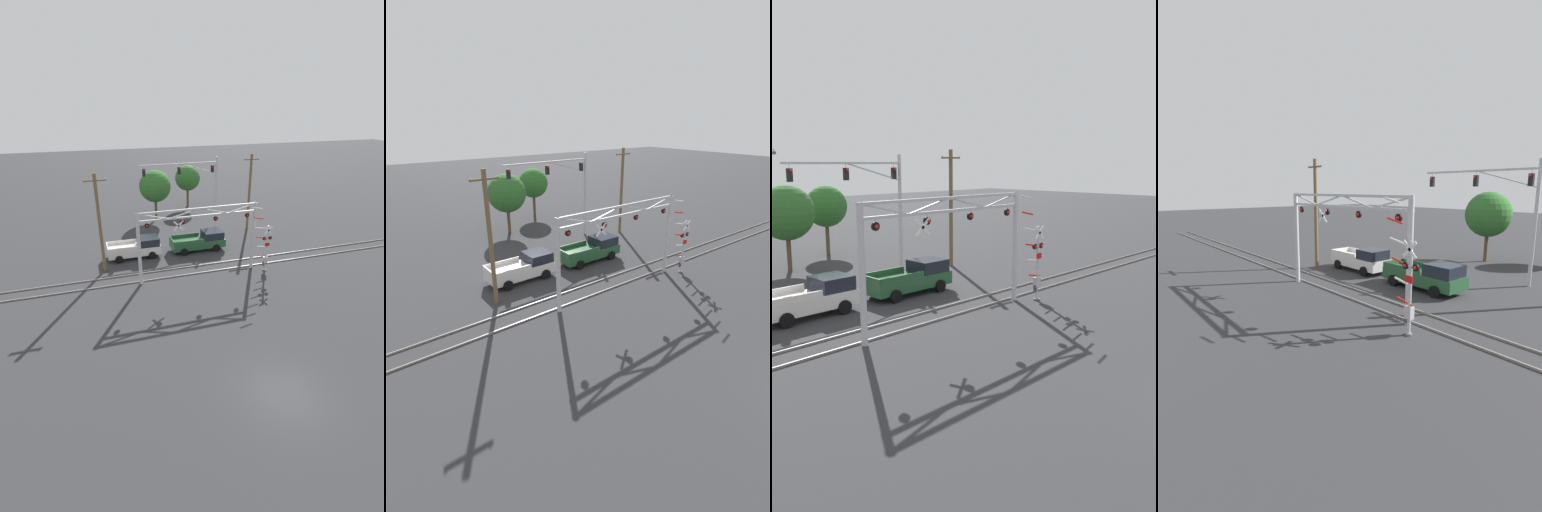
{
  "view_description": "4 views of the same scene",
  "coord_description": "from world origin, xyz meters",
  "views": [
    {
      "loc": [
        -8.55,
        -11.21,
        13.97
      ],
      "look_at": [
        -0.88,
        12.99,
        2.32
      ],
      "focal_mm": 24.0,
      "sensor_mm": 36.0,
      "label": 1
    },
    {
      "loc": [
        -15.39,
        -1.79,
        11.34
      ],
      "look_at": [
        -2.16,
        15.65,
        2.47
      ],
      "focal_mm": 24.0,
      "sensor_mm": 36.0,
      "label": 2
    },
    {
      "loc": [
        -16.43,
        -3.34,
        7.64
      ],
      "look_at": [
        1.37,
        14.21,
        2.98
      ],
      "focal_mm": 35.0,
      "sensor_mm": 36.0,
      "label": 3
    },
    {
      "loc": [
        15.2,
        1.89,
        6.35
      ],
      "look_at": [
        -1.61,
        15.74,
        2.09
      ],
      "focal_mm": 24.0,
      "sensor_mm": 36.0,
      "label": 4
    }
  ],
  "objects": [
    {
      "name": "rail_track_near",
      "position": [
        0.0,
        14.12,
        0.05
      ],
      "size": [
        80.0,
        0.08,
        0.1
      ],
      "primitive_type": "cube",
      "color": "gray",
      "rests_on": "ground_plane"
    },
    {
      "name": "rail_track_far",
      "position": [
        0.0,
        15.55,
        0.05
      ],
      "size": [
        80.0,
        0.08,
        0.1
      ],
      "primitive_type": "cube",
      "color": "gray",
      "rests_on": "ground_plane"
    },
    {
      "name": "crossing_gantry",
      "position": [
        -0.01,
        13.83,
        3.97
      ],
      "size": [
        10.34,
        0.3,
        6.09
      ],
      "color": "#B7BABF",
      "rests_on": "ground_plane"
    },
    {
      "name": "crossing_signal_mast",
      "position": [
        5.78,
        12.9,
        2.16
      ],
      "size": [
        2.05,
        0.35,
        6.01
      ],
      "color": "#B7BABF",
      "rests_on": "ground_plane"
    },
    {
      "name": "traffic_signal_span",
      "position": [
        3.89,
        25.03,
        5.57
      ],
      "size": [
        8.84,
        0.39,
        8.25
      ],
      "color": "#B7BABF",
      "rests_on": "ground_plane"
    },
    {
      "name": "pickup_truck_lead",
      "position": [
        1.98,
        19.17,
        0.92
      ],
      "size": [
        5.41,
        2.23,
        1.88
      ],
      "color": "#23512D",
      "rests_on": "ground_plane"
    },
    {
      "name": "pickup_truck_following",
      "position": [
        -4.44,
        19.35,
        0.92
      ],
      "size": [
        5.06,
        2.23,
        1.88
      ],
      "color": "silver",
      "rests_on": "ground_plane"
    },
    {
      "name": "utility_pole_right",
      "position": [
        9.21,
        23.3,
        4.46
      ],
      "size": [
        1.8,
        0.28,
        8.62
      ],
      "color": "brown",
      "rests_on": "ground_plane"
    },
    {
      "name": "background_tree_beyond_span",
      "position": [
        -0.22,
        30.24,
        4.18
      ],
      "size": [
        3.92,
        3.92,
        6.16
      ],
      "color": "brown",
      "rests_on": "ground_plane"
    },
    {
      "name": "background_tree_far_left_verge",
      "position": [
        5.21,
        34.24,
        4.06
      ],
      "size": [
        3.47,
        3.47,
        5.82
      ],
      "color": "brown",
      "rests_on": "ground_plane"
    }
  ]
}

